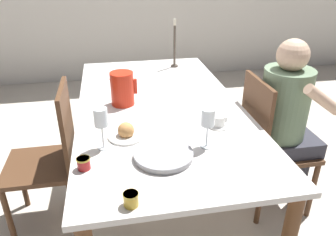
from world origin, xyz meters
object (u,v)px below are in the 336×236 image
object	(u,v)px
chair_person_side	(269,143)
jam_jar_red	(84,163)
red_pitcher	(122,88)
teacup_near_person	(219,122)
jam_jar_amber	(131,199)
serving_tray	(164,155)
person_seated	(288,115)
wine_glass_water	(208,119)
candlestick_tall	(175,48)
chair_opposite	(51,156)
bread_plate	(126,133)
wine_glass_juice	(101,120)

from	to	relation	value
chair_person_side	jam_jar_red	bearing A→B (deg)	-69.37
red_pitcher	teacup_near_person	bearing A→B (deg)	-38.55
jam_jar_amber	serving_tray	bearing A→B (deg)	59.14
person_seated	jam_jar_red	xyz separation A→B (m)	(-1.24, -0.42, 0.07)
wine_glass_water	candlestick_tall	xyz separation A→B (m)	(0.10, 1.30, 0.01)
chair_person_side	person_seated	bearing A→B (deg)	82.14
chair_opposite	teacup_near_person	world-z (taller)	chair_opposite
wine_glass_water	person_seated	bearing A→B (deg)	27.80
teacup_near_person	bread_plate	world-z (taller)	bread_plate
chair_opposite	bread_plate	world-z (taller)	chair_opposite
chair_opposite	jam_jar_red	distance (m)	0.64
teacup_near_person	jam_jar_red	distance (m)	0.78
serving_tray	candlestick_tall	xyz separation A→B (m)	(0.33, 1.36, 0.15)
red_pitcher	jam_jar_red	size ratio (longest dim) A/B	3.44
jam_jar_red	candlestick_tall	distance (m)	1.55
wine_glass_juice	serving_tray	distance (m)	0.35
jam_jar_amber	chair_person_side	bearing A→B (deg)	36.60
red_pitcher	teacup_near_person	xyz separation A→B (m)	(0.51, -0.40, -0.08)
red_pitcher	chair_person_side	bearing A→B (deg)	-15.04
serving_tray	jam_jar_amber	xyz separation A→B (m)	(-0.18, -0.30, 0.02)
chair_opposite	person_seated	size ratio (longest dim) A/B	0.80
wine_glass_water	jam_jar_red	world-z (taller)	wine_glass_water
chair_opposite	jam_jar_amber	bearing A→B (deg)	-151.41
jam_jar_amber	red_pitcher	bearing A→B (deg)	88.24
person_seated	wine_glass_water	world-z (taller)	person_seated
wine_glass_water	jam_jar_red	size ratio (longest dim) A/B	3.38
candlestick_tall	wine_glass_juice	bearing A→B (deg)	-116.66
chair_opposite	wine_glass_juice	xyz separation A→B (m)	(0.34, -0.36, 0.41)
wine_glass_juice	candlestick_tall	bearing A→B (deg)	63.34
bread_plate	candlestick_tall	size ratio (longest dim) A/B	0.49
jam_jar_amber	candlestick_tall	distance (m)	1.74
person_seated	bread_plate	world-z (taller)	person_seated
person_seated	red_pitcher	distance (m)	1.06
chair_person_side	chair_opposite	bearing A→B (deg)	-93.84
jam_jar_red	wine_glass_juice	bearing A→B (deg)	61.59
wine_glass_water	chair_opposite	bearing A→B (deg)	152.42
wine_glass_juice	jam_jar_red	distance (m)	0.23
bread_plate	wine_glass_water	bearing A→B (deg)	-23.56
serving_tray	jam_jar_amber	distance (m)	0.35
chair_opposite	red_pitcher	world-z (taller)	red_pitcher
chair_person_side	candlestick_tall	size ratio (longest dim) A/B	2.39
person_seated	serving_tray	world-z (taller)	person_seated
red_pitcher	wine_glass_water	world-z (taller)	red_pitcher
person_seated	red_pitcher	size ratio (longest dim) A/B	5.58
chair_person_side	red_pitcher	distance (m)	1.02
red_pitcher	jam_jar_amber	size ratio (longest dim) A/B	3.44
serving_tray	teacup_near_person	bearing A→B (deg)	35.47
chair_opposite	candlestick_tall	distance (m)	1.34
red_pitcher	serving_tray	bearing A→B (deg)	-77.18
serving_tray	candlestick_tall	distance (m)	1.41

